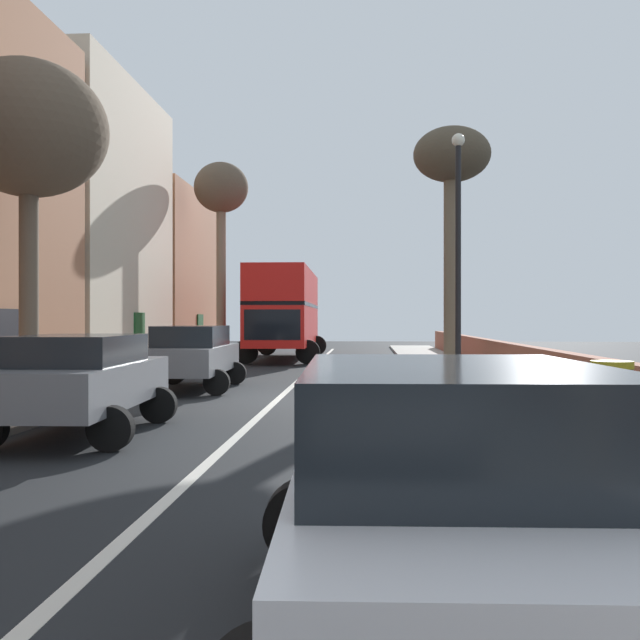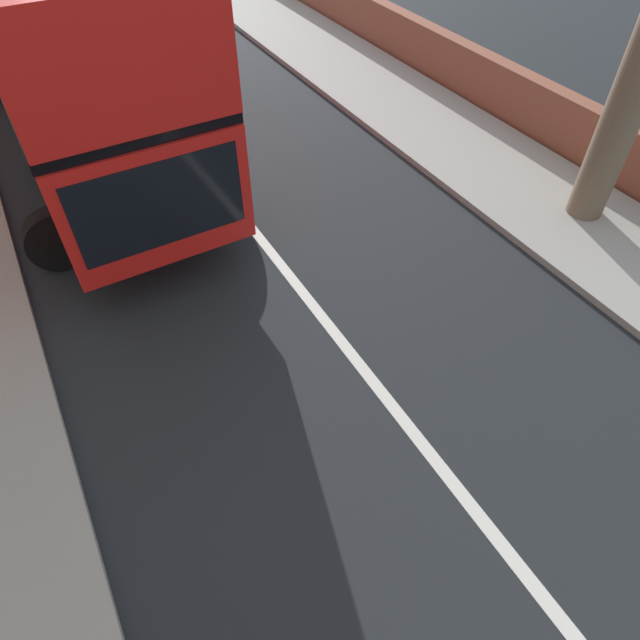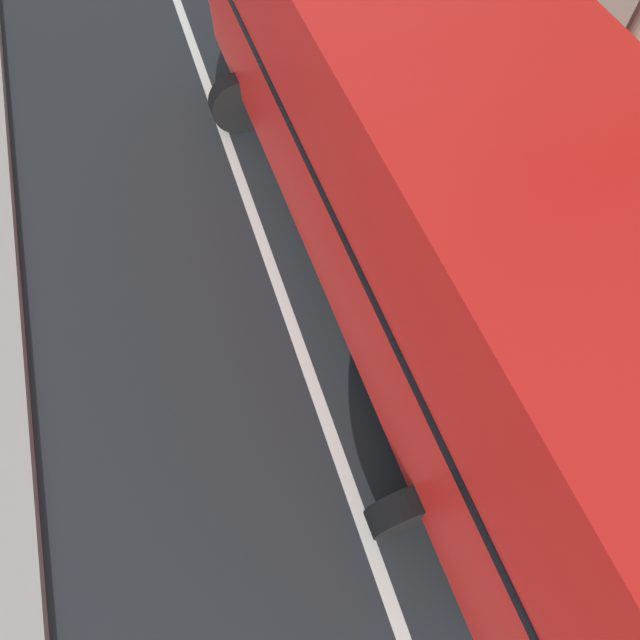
# 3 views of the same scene
# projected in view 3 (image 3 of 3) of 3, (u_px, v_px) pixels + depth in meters

# --- Properties ---
(double_decker_bus) EXTENTS (3.70, 10.45, 4.06)m
(double_decker_bus) POSITION_uv_depth(u_px,v_px,m) (408.00, 138.00, 6.40)
(double_decker_bus) COLOR red
(double_decker_bus) RESTS_ON ground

